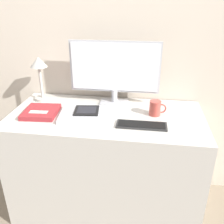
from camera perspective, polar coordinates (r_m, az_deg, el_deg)
The scene contains 9 objects.
wall_back at distance 1.81m, azimuth 0.33°, elevation 17.13°, with size 3.60×0.05×2.40m.
desk at distance 1.81m, azimuth -1.25°, elevation -11.34°, with size 1.25×0.62×0.75m.
monitor at distance 1.71m, azimuth 0.59°, elevation 9.63°, with size 0.62×0.11×0.44m.
keyboard at distance 1.48m, azimuth 6.76°, elevation -2.99°, with size 0.30×0.10×0.01m.
laptop at distance 1.60m, azimuth -6.25°, elevation -0.53°, with size 0.34×0.29×0.02m.
ereader at distance 1.61m, azimuth -5.81°, elevation 0.35°, with size 0.17×0.17×0.01m.
desk_lamp at distance 1.85m, azimuth -16.24°, elevation 9.09°, with size 0.12×0.12×0.32m.
notebook at distance 1.68m, azimuth -15.93°, elevation 0.01°, with size 0.23×0.24×0.03m.
coffee_mug at distance 1.61m, azimuth 9.91°, elevation 0.88°, with size 0.11×0.07×0.10m.
Camera 1 is at (0.25, -1.20, 1.45)m, focal length 40.00 mm.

